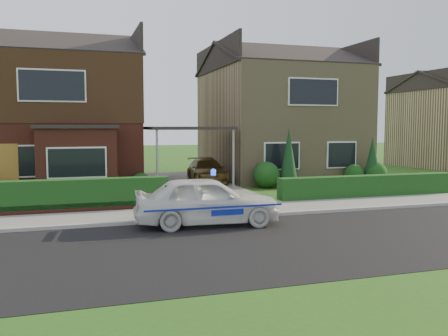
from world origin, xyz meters
name	(u,v)px	position (x,y,z in m)	size (l,w,h in m)	color
ground	(293,241)	(0.00, 0.00, 0.00)	(120.00, 120.00, 0.00)	#244612
road	(293,241)	(0.00, 0.00, 0.00)	(60.00, 6.00, 0.02)	black
kerb	(249,216)	(0.00, 3.05, 0.06)	(60.00, 0.16, 0.12)	#9E9993
sidewalk	(238,211)	(0.00, 4.10, 0.05)	(60.00, 2.00, 0.10)	slate
grass_verge	(446,322)	(0.00, -5.00, 0.00)	(60.00, 4.00, 0.01)	#244612
driveway	(189,185)	(0.00, 11.00, 0.06)	(3.80, 12.00, 0.12)	#666059
house_left	(57,105)	(-5.78, 13.90, 3.81)	(7.50, 9.53, 7.25)	maroon
house_right	(278,110)	(5.80, 13.99, 3.66)	(7.50, 8.06, 7.25)	#937E5A
carport_link	(189,129)	(0.00, 10.95, 2.66)	(3.80, 3.00, 2.77)	black
dwarf_wall	(50,210)	(-5.80, 5.30, 0.18)	(7.70, 0.25, 0.36)	maroon
hedge_left	(50,215)	(-5.80, 5.45, 0.00)	(7.50, 0.55, 0.90)	#123A15
hedge_right	(369,198)	(5.80, 5.35, 0.00)	(7.50, 0.55, 0.80)	#123A15
shrub_left_mid	(102,179)	(-4.00, 9.30, 0.66)	(1.32, 1.32, 1.32)	#123A15
shrub_left_near	(141,183)	(-2.40, 9.60, 0.42)	(0.84, 0.84, 0.84)	#123A15
shrub_right_near	(266,175)	(3.20, 9.40, 0.60)	(1.20, 1.20, 1.20)	#123A15
shrub_right_mid	(354,174)	(7.80, 9.50, 0.48)	(0.96, 0.96, 0.96)	#123A15
shrub_right_far	(376,173)	(8.80, 9.20, 0.54)	(1.08, 1.08, 1.08)	#123A15
conifer_a	(289,159)	(4.20, 9.20, 1.30)	(0.90, 0.90, 2.60)	black
conifer_b	(372,161)	(8.60, 9.20, 1.10)	(0.90, 0.90, 2.20)	black
police_car	(207,201)	(-1.50, 2.40, 0.69)	(3.73, 4.18, 1.55)	silver
driveway_car	(207,170)	(1.00, 11.52, 0.67)	(1.54, 3.79, 1.10)	brown
potted_plant_b	(80,188)	(-4.84, 9.00, 0.37)	(0.33, 0.41, 0.75)	gray
potted_plant_c	(152,196)	(-2.50, 6.00, 0.36)	(0.40, 0.40, 0.71)	gray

